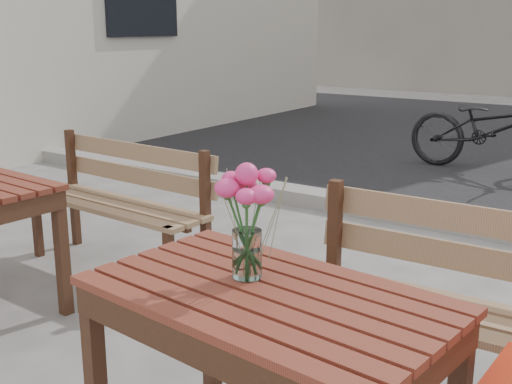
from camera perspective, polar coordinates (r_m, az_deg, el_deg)
main_table at (r=1.97m, az=0.93°, el=-11.73°), size 1.15×0.75×0.67m
main_bench at (r=2.47m, az=19.19°, el=-8.22°), size 1.35×0.42×0.84m
main_vase at (r=1.94m, az=-0.83°, el=-1.38°), size 0.20×0.20×0.36m
second_bench at (r=3.90m, az=-11.64°, el=0.20°), size 1.30×0.45×0.80m
bicycle at (r=6.80m, az=20.27°, el=5.31°), size 1.72×0.70×0.88m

